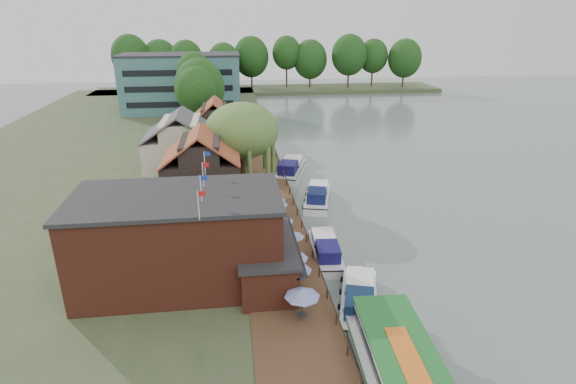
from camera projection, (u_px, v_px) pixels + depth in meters
name	position (u px, v px, depth m)	size (l,w,h in m)	color
ground	(375.00, 271.00, 38.62)	(260.00, 260.00, 0.00)	slate
land_bank	(110.00, 160.00, 67.23)	(50.00, 140.00, 1.00)	#384728
quay_deck	(271.00, 217.00, 46.53)	(6.00, 50.00, 0.10)	#47301E
quay_rail	(296.00, 210.00, 47.15)	(0.20, 49.00, 1.00)	black
pub	(206.00, 238.00, 34.35)	(20.00, 11.00, 7.30)	maroon
hotel_block	(182.00, 83.00, 98.14)	(25.40, 12.40, 12.30)	#38666B
cottage_a	(202.00, 170.00, 47.88)	(8.60, 7.60, 8.50)	black
cottage_b	(182.00, 146.00, 56.77)	(9.60, 8.60, 8.50)	beige
cottage_c	(215.00, 129.00, 65.57)	(7.60, 7.60, 8.50)	black
willow	(242.00, 147.00, 52.69)	(8.60, 8.60, 10.43)	#476B2D
umbrella_0	(302.00, 304.00, 30.29)	(2.42, 2.42, 2.38)	navy
umbrella_1	(298.00, 278.00, 33.40)	(2.09, 2.09, 2.38)	navy
umbrella_2	(293.00, 265.00, 35.07)	(2.41, 2.41, 2.38)	navy
umbrella_3	(293.00, 243.00, 38.49)	(1.97, 1.97, 2.38)	navy
umbrella_4	(282.00, 228.00, 41.39)	(2.13, 2.13, 2.38)	#1B4394
umbrella_5	(277.00, 211.00, 45.05)	(2.25, 2.25, 2.38)	#1B2194
umbrella_6	(275.00, 206.00, 46.17)	(2.14, 2.14, 2.38)	navy
cruiser_0	(359.00, 296.00, 33.28)	(2.99, 9.27, 2.22)	white
cruiser_1	(325.00, 247.00, 40.41)	(2.87, 8.90, 2.12)	silver
cruiser_2	(318.00, 194.00, 52.49)	(3.04, 9.41, 2.26)	white
cruiser_3	(291.00, 167.00, 61.52)	(3.33, 10.30, 2.51)	silver
swan	(376.00, 351.00, 29.00)	(0.44, 0.44, 0.44)	white
bank_tree_0	(197.00, 105.00, 72.94)	(6.31, 6.31, 12.27)	#143811
bank_tree_1	(200.00, 96.00, 79.13)	(8.74, 8.74, 13.03)	#143811
bank_tree_2	(195.00, 87.00, 87.29)	(6.74, 6.74, 13.49)	#143811
bank_tree_3	(214.00, 81.00, 106.85)	(6.17, 6.17, 10.72)	#143811
bank_tree_4	(207.00, 76.00, 113.65)	(6.72, 6.72, 11.30)	#143811
bank_tree_5	(222.00, 74.00, 121.01)	(7.08, 7.08, 10.66)	#143811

